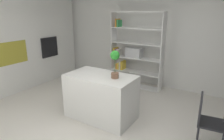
# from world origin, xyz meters

# --- Properties ---
(ground_plane) EXTENTS (10.26, 10.26, 0.00)m
(ground_plane) POSITION_xyz_m (0.00, 0.00, 0.00)
(ground_plane) COLOR beige
(back_partition) EXTENTS (7.45, 0.06, 2.58)m
(back_partition) POSITION_xyz_m (0.00, 2.77, 1.29)
(back_partition) COLOR silver
(back_partition) RESTS_ON ground_plane
(cabinet_niche_splashback) EXTENTS (0.01, 0.96, 0.57)m
(cabinet_niche_splashback) POSITION_xyz_m (-3.00, 0.19, 1.07)
(cabinet_niche_splashback) COLOR #9E932D
(cabinet_niche_splashback) RESTS_ON ground_plane
(built_in_oven) EXTENTS (0.06, 0.57, 0.58)m
(built_in_oven) POSITION_xyz_m (-2.98, 1.44, 1.05)
(built_in_oven) COLOR black
(built_in_oven) RESTS_ON ground_plane
(kitchen_island) EXTENTS (1.34, 0.77, 0.90)m
(kitchen_island) POSITION_xyz_m (-0.41, 0.42, 0.45)
(kitchen_island) COLOR silver
(kitchen_island) RESTS_ON ground_plane
(potted_plant_on_island) EXTENTS (0.17, 0.17, 0.52)m
(potted_plant_on_island) POSITION_xyz_m (-0.09, 0.43, 1.22)
(potted_plant_on_island) COLOR brown
(potted_plant_on_island) RESTS_ON kitchen_island
(open_bookshelf) EXTENTS (1.49, 0.31, 2.07)m
(open_bookshelf) POSITION_xyz_m (-0.67, 2.37, 0.97)
(open_bookshelf) COLOR white
(open_bookshelf) RESTS_ON ground_plane
(dining_chair_island_side) EXTENTS (0.48, 0.45, 0.87)m
(dining_chair_island_side) POSITION_xyz_m (1.51, 0.52, 0.52)
(dining_chair_island_side) COLOR #232328
(dining_chair_island_side) RESTS_ON ground_plane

